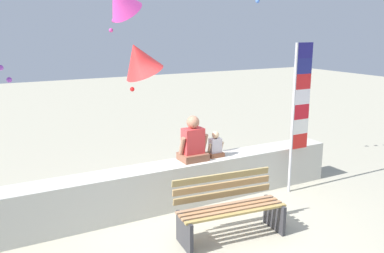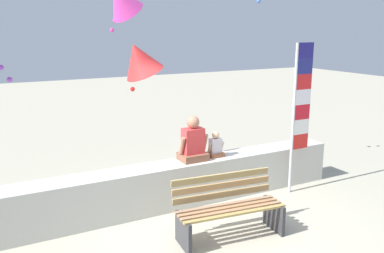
% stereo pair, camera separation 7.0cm
% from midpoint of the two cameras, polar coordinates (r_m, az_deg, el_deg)
% --- Properties ---
extents(ground_plane, '(40.00, 40.00, 0.00)m').
position_cam_midpoint_polar(ground_plane, '(6.48, 2.27, -13.92)').
color(ground_plane, '#ABA68F').
extents(seawall_ledge, '(6.13, 0.52, 0.75)m').
position_cam_midpoint_polar(seawall_ledge, '(7.17, -2.06, -7.83)').
color(seawall_ledge, beige).
rests_on(seawall_ledge, ground).
extents(park_bench, '(1.62, 0.77, 0.88)m').
position_cam_midpoint_polar(park_bench, '(6.15, 4.77, -11.20)').
color(park_bench, '#9E8448').
rests_on(park_bench, ground).
extents(person_adult, '(0.51, 0.37, 0.78)m').
position_cam_midpoint_polar(person_adult, '(7.09, -0.15, -2.28)').
color(person_adult, brown).
rests_on(person_adult, seawall_ledge).
extents(person_child, '(0.30, 0.22, 0.46)m').
position_cam_midpoint_polar(person_child, '(7.34, 2.93, -2.78)').
color(person_child, brown).
rests_on(person_child, seawall_ledge).
extents(flag_banner, '(0.39, 0.05, 2.72)m').
position_cam_midpoint_polar(flag_banner, '(7.67, 14.15, 2.74)').
color(flag_banner, '#B7B7BC').
rests_on(flag_banner, ground).
extents(kite_magenta, '(1.00, 0.89, 0.98)m').
position_cam_midpoint_polar(kite_magenta, '(8.11, -10.11, 16.66)').
color(kite_magenta, '#DB3D9E').
extents(kite_red, '(0.87, 0.73, 0.95)m').
position_cam_midpoint_polar(kite_red, '(7.00, -7.56, 9.17)').
color(kite_red, red).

